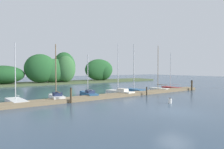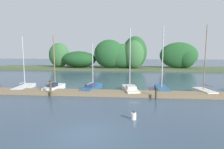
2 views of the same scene
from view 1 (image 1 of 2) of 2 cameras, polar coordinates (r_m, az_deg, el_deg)
The scene contains 14 objects.
ground at distance 15.53m, azimuth 18.60°, elevation -10.78°, with size 160.00×160.00×0.00m, color #384C60.
dock_pier at distance 22.15m, azimuth -0.64°, elevation -6.54°, with size 32.24×1.80×0.35m.
far_shore at distance 44.77m, azimuth -17.29°, elevation 0.82°, with size 59.25×8.00×7.43m.
sailboat_1 at distance 20.73m, azimuth -27.38°, elevation -7.09°, with size 1.76×4.32×5.95m.
sailboat_2 at distance 20.92m, azimuth -16.70°, elevation -6.45°, with size 1.44×3.68×6.00m.
sailboat_3 at distance 23.01m, azimuth -7.27°, elevation -5.84°, with size 1.70×4.57×5.16m.
sailboat_4 at distance 24.62m, azimuth 2.20°, elevation -5.32°, with size 1.95×4.56×6.69m.
sailboat_5 at distance 27.50m, azimuth 6.83°, elevation -4.55°, with size 1.25×3.60×6.96m.
sailboat_6 at distance 29.66m, azimuth 14.01°, elevation -4.24°, with size 1.72×3.18×6.92m.
sailboat_7 at distance 32.89m, azimuth 17.56°, elevation -3.79°, with size 1.05×3.67×6.13m.
mooring_piling_1 at distance 18.69m, azimuth -12.46°, elevation -6.26°, with size 0.22×0.22×1.52m.
mooring_piling_2 at distance 24.07m, azimuth 10.58°, elevation -5.04°, with size 0.19×0.19×1.07m.
mooring_piling_3 at distance 31.77m, azimuth 23.27°, elevation -3.07°, with size 0.29×0.29×1.60m.
channel_buoy_0 at distance 19.04m, azimuth 17.35°, elevation -7.77°, with size 0.33×0.33×0.57m.
Camera 1 is at (-12.09, -9.18, 3.30)m, focal length 29.82 mm.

